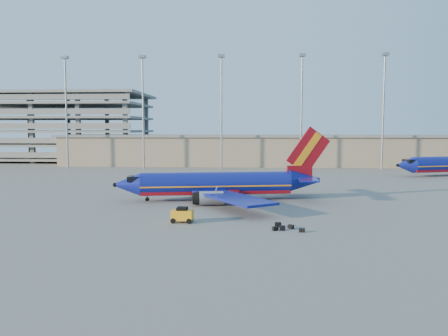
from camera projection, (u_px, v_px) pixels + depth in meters
The scene contains 7 objects.
ground at pixel (235, 197), 65.04m from camera, with size 220.00×220.00×0.00m, color slate.
terminal_building at pixel (278, 150), 121.72m from camera, with size 122.00×16.00×8.50m.
parking_garage at pixel (52, 124), 141.31m from camera, with size 62.00×32.00×21.40m.
light_mast_row at pixel (261, 99), 108.91m from camera, with size 101.60×1.60×28.65m.
aircraft_main at pixel (221, 184), 62.50m from camera, with size 30.96×29.54×10.54m.
baggage_tug at pixel (182, 215), 47.55m from camera, with size 2.40×1.54×1.68m.
luggage_pile at pixel (284, 227), 44.32m from camera, with size 3.25×2.61×0.48m.
Camera 1 is at (2.26, -64.37, 10.19)m, focal length 35.00 mm.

